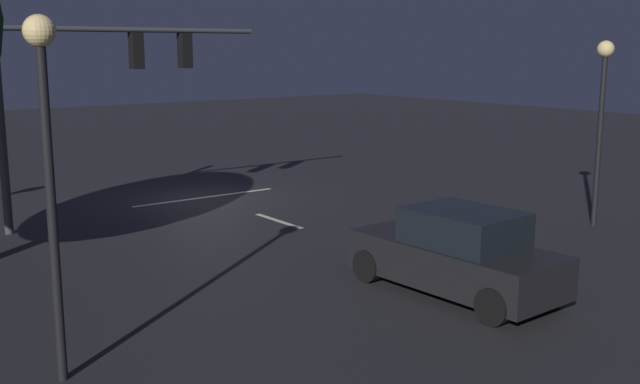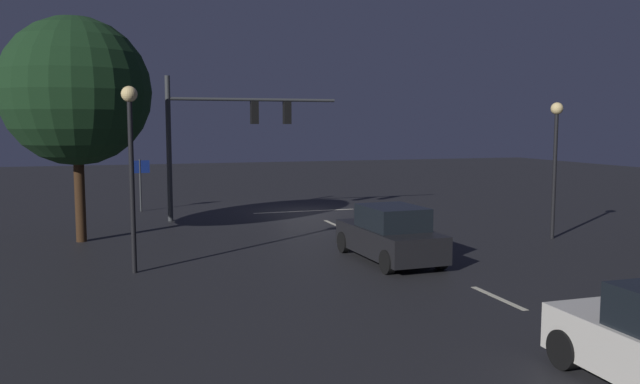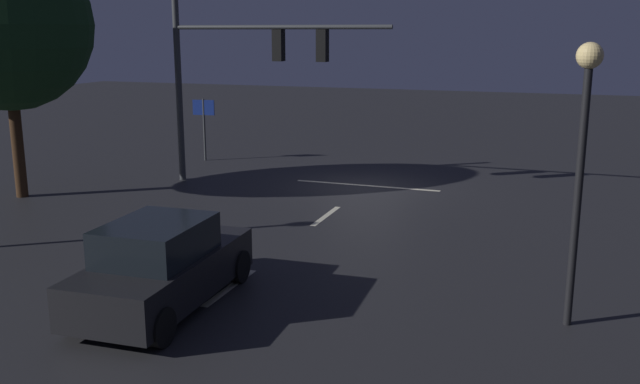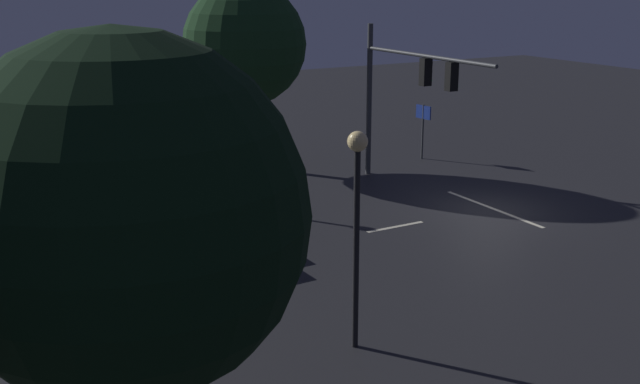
{
  "view_description": "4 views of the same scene",
  "coord_description": "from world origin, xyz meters",
  "px_view_note": "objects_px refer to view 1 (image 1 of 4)",
  "views": [
    {
      "loc": [
        11.41,
        21.01,
        4.76
      ],
      "look_at": [
        -0.06,
        5.84,
        1.1
      ],
      "focal_mm": 42.28,
      "sensor_mm": 36.0,
      "label": 1
    },
    {
      "loc": [
        8.71,
        28.95,
        4.15
      ],
      "look_at": [
        1.01,
        5.28,
        1.51
      ],
      "focal_mm": 35.93,
      "sensor_mm": 36.0,
      "label": 2
    },
    {
      "loc": [
        -6.23,
        22.02,
        5.1
      ],
      "look_at": [
        -0.96,
        7.21,
        1.47
      ],
      "focal_mm": 39.12,
      "sensor_mm": 36.0,
      "label": 3
    },
    {
      "loc": [
        -19.61,
        17.87,
        8.05
      ],
      "look_at": [
        0.96,
        6.34,
        1.29
      ],
      "focal_mm": 42.56,
      "sensor_mm": 36.0,
      "label": 4
    }
  ],
  "objects_px": {
    "car_approaching": "(457,254)",
    "street_lamp_right_kerb": "(46,132)",
    "street_lamp_left_kerb": "(602,97)",
    "traffic_signal_assembly": "(93,71)"
  },
  "relations": [
    {
      "from": "street_lamp_left_kerb",
      "to": "street_lamp_right_kerb",
      "type": "xyz_separation_m",
      "value": [
        14.72,
        0.95,
        0.16
      ]
    },
    {
      "from": "street_lamp_left_kerb",
      "to": "street_lamp_right_kerb",
      "type": "relative_size",
      "value": 0.95
    },
    {
      "from": "car_approaching",
      "to": "street_lamp_right_kerb",
      "type": "height_order",
      "value": "street_lamp_right_kerb"
    },
    {
      "from": "traffic_signal_assembly",
      "to": "street_lamp_right_kerb",
      "type": "distance_m",
      "value": 10.53
    },
    {
      "from": "traffic_signal_assembly",
      "to": "car_approaching",
      "type": "bearing_deg",
      "value": 107.14
    },
    {
      "from": "car_approaching",
      "to": "street_lamp_left_kerb",
      "type": "relative_size",
      "value": 0.9
    },
    {
      "from": "traffic_signal_assembly",
      "to": "street_lamp_left_kerb",
      "type": "distance_m",
      "value": 13.57
    },
    {
      "from": "traffic_signal_assembly",
      "to": "street_lamp_right_kerb",
      "type": "bearing_deg",
      "value": 65.93
    },
    {
      "from": "street_lamp_left_kerb",
      "to": "street_lamp_right_kerb",
      "type": "height_order",
      "value": "street_lamp_right_kerb"
    },
    {
      "from": "traffic_signal_assembly",
      "to": "car_approaching",
      "type": "distance_m",
      "value": 11.33
    }
  ]
}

